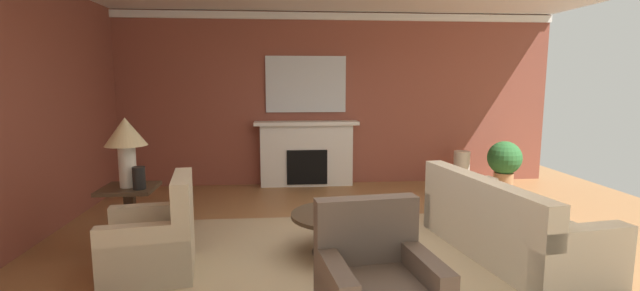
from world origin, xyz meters
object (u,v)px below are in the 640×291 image
(sofa, at_px, (505,228))
(vase_on_side_table, at_px, (139,178))
(fireplace, at_px, (307,155))
(table_lamp, at_px, (126,139))
(armchair_near_window, at_px, (154,243))
(coffee_table, at_px, (338,224))
(vase_tall_corner, at_px, (461,169))
(potted_plant, at_px, (504,161))
(mantel_mirror, at_px, (306,84))
(side_table, at_px, (131,214))

(sofa, height_order, vase_on_side_table, vase_on_side_table)
(fireplace, bearing_deg, table_lamp, -126.47)
(armchair_near_window, bearing_deg, table_lamp, 121.93)
(armchair_near_window, xyz_separation_m, coffee_table, (1.81, 0.34, 0.03))
(fireplace, distance_m, table_lamp, 3.58)
(coffee_table, bearing_deg, sofa, -6.31)
(sofa, distance_m, table_lamp, 4.13)
(vase_on_side_table, bearing_deg, vase_tall_corner, 29.78)
(fireplace, height_order, potted_plant, fireplace)
(table_lamp, height_order, vase_on_side_table, table_lamp)
(table_lamp, bearing_deg, vase_on_side_table, -38.66)
(sofa, relative_size, armchair_near_window, 2.33)
(sofa, bearing_deg, fireplace, 119.30)
(armchair_near_window, bearing_deg, mantel_mirror, 65.50)
(fireplace, relative_size, side_table, 2.57)
(armchair_near_window, bearing_deg, coffee_table, 10.74)
(fireplace, xyz_separation_m, table_lamp, (-2.09, -2.83, 0.69))
(sofa, bearing_deg, vase_on_side_table, 173.70)
(table_lamp, bearing_deg, vase_tall_corner, 27.89)
(vase_tall_corner, bearing_deg, fireplace, 173.65)
(table_lamp, bearing_deg, sofa, -7.76)
(sofa, height_order, vase_tall_corner, sofa)
(sofa, xyz_separation_m, table_lamp, (-3.98, 0.54, 0.93))
(sofa, xyz_separation_m, coffee_table, (-1.75, 0.19, 0.04))
(table_lamp, bearing_deg, side_table, 0.00)
(sofa, height_order, potted_plant, sofa)
(vase_on_side_table, bearing_deg, sofa, -6.30)
(sofa, bearing_deg, side_table, 172.24)
(side_table, distance_m, potted_plant, 5.81)
(mantel_mirror, xyz_separation_m, coffee_table, (0.15, -3.30, -1.44))
(fireplace, relative_size, potted_plant, 2.16)
(side_table, bearing_deg, vase_on_side_table, -38.66)
(vase_on_side_table, bearing_deg, armchair_near_window, -63.82)
(coffee_table, xyz_separation_m, side_table, (-2.24, 0.35, 0.06))
(coffee_table, bearing_deg, armchair_near_window, -169.26)
(mantel_mirror, height_order, armchair_near_window, mantel_mirror)
(sofa, relative_size, vase_on_side_table, 9.22)
(coffee_table, xyz_separation_m, vase_on_side_table, (-2.09, 0.23, 0.48))
(mantel_mirror, height_order, vase_on_side_table, mantel_mirror)
(fireplace, bearing_deg, sofa, -60.70)
(fireplace, distance_m, sofa, 3.88)
(sofa, xyz_separation_m, potted_plant, (1.40, 2.74, 0.19))
(armchair_near_window, distance_m, side_table, 0.82)
(fireplace, height_order, armchair_near_window, fireplace)
(table_lamp, distance_m, vase_tall_corner, 5.49)
(table_lamp, xyz_separation_m, vase_on_side_table, (0.15, -0.12, -0.40))
(table_lamp, bearing_deg, potted_plant, 22.23)
(mantel_mirror, distance_m, coffee_table, 3.60)
(coffee_table, height_order, side_table, side_table)
(vase_tall_corner, bearing_deg, mantel_mirror, 171.13)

